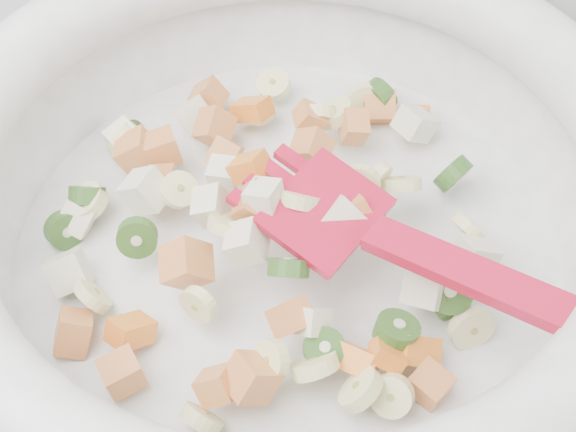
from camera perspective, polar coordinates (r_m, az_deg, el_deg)
The scene contains 1 object.
mixing_bowl at distance 0.52m, azimuth 0.00°, elevation 1.15°, with size 0.49×0.44×0.12m.
Camera 1 is at (0.01, 1.19, 1.36)m, focal length 55.00 mm.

